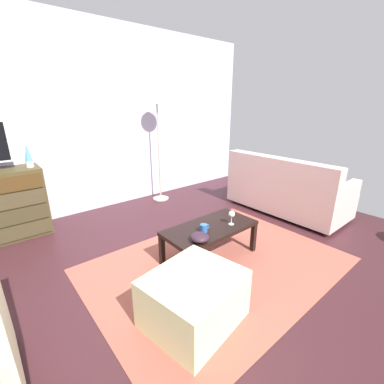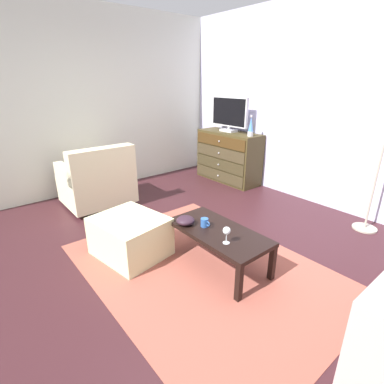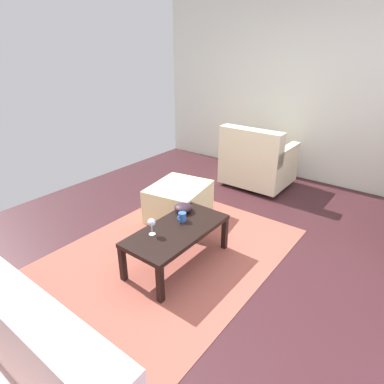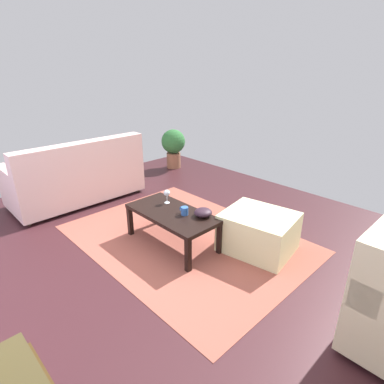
{
  "view_description": "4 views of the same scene",
  "coord_description": "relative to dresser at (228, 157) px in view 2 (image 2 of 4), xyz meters",
  "views": [
    {
      "loc": [
        -1.54,
        -1.85,
        1.64
      ],
      "look_at": [
        -0.03,
        -0.05,
        0.83
      ],
      "focal_mm": 24.28,
      "sensor_mm": 36.0,
      "label": 1
    },
    {
      "loc": [
        1.99,
        -1.8,
        1.73
      ],
      "look_at": [
        0.03,
        -0.2,
        0.75
      ],
      "focal_mm": 27.39,
      "sensor_mm": 36.0,
      "label": 2
    },
    {
      "loc": [
        2.18,
        1.63,
        1.93
      ],
      "look_at": [
        0.06,
        0.0,
        0.7
      ],
      "focal_mm": 30.29,
      "sensor_mm": 36.0,
      "label": 3
    },
    {
      "loc": [
        -2.07,
        1.88,
        1.83
      ],
      "look_at": [
        -0.0,
        -0.11,
        0.66
      ],
      "focal_mm": 29.35,
      "sensor_mm": 36.0,
      "label": 4
    }
  ],
  "objects": [
    {
      "name": "wine_glass",
      "position": [
        2.0,
        -2.09,
        0.06
      ],
      "size": [
        0.07,
        0.07,
        0.16
      ],
      "color": "silver",
      "rests_on": "coffee_table"
    },
    {
      "name": "wall_accent_rear",
      "position": [
        1.56,
        0.31,
        0.96
      ],
      "size": [
        5.9,
        0.12,
        2.79
      ],
      "primitive_type": "cube",
      "color": "#B5B4D3",
      "rests_on": "ground_plane"
    },
    {
      "name": "wall_plain_left",
      "position": [
        -1.15,
        -1.94,
        0.96
      ],
      "size": [
        0.12,
        4.98,
        2.79
      ],
      "primitive_type": "cube",
      "color": "silver",
      "rests_on": "ground_plane"
    },
    {
      "name": "ottoman",
      "position": [
        1.08,
        -2.55,
        -0.23
      ],
      "size": [
        0.79,
        0.71,
        0.41
      ],
      "primitive_type": "cube",
      "rotation": [
        0.0,
        0.0,
        0.17
      ],
      "color": "beige",
      "rests_on": "ground_plane"
    },
    {
      "name": "mug",
      "position": [
        1.65,
        -2.03,
        -0.01
      ],
      "size": [
        0.11,
        0.08,
        0.08
      ],
      "color": "#2D59A2",
      "rests_on": "coffee_table"
    },
    {
      "name": "dresser",
      "position": [
        0.0,
        0.0,
        0.0
      ],
      "size": [
        1.2,
        0.49,
        0.88
      ],
      "color": "#40361B",
      "rests_on": "ground_plane"
    },
    {
      "name": "armchair",
      "position": [
        -0.38,
        -2.28,
        -0.08
      ],
      "size": [
        0.8,
        0.9,
        0.89
      ],
      "color": "#332319",
      "rests_on": "ground_plane"
    },
    {
      "name": "bowl_decorative",
      "position": [
        1.49,
        -2.14,
        -0.02
      ],
      "size": [
        0.18,
        0.18,
        0.08
      ],
      "primitive_type": "ellipsoid",
      "color": "#2C1A25",
      "rests_on": "coffee_table"
    },
    {
      "name": "area_rug",
      "position": [
        1.76,
        -2.14,
        -0.44
      ],
      "size": [
        2.6,
        1.9,
        0.01
      ],
      "primitive_type": "cube",
      "color": "#964C3E",
      "rests_on": "ground_plane"
    },
    {
      "name": "coffee_table",
      "position": [
        1.79,
        -1.98,
        -0.1
      ],
      "size": [
        1.03,
        0.5,
        0.38
      ],
      "color": "black",
      "rests_on": "ground_plane"
    },
    {
      "name": "tv",
      "position": [
        -0.05,
        0.02,
        0.75
      ],
      "size": [
        0.79,
        0.18,
        0.58
      ],
      "color": "silver",
      "rests_on": "dresser"
    },
    {
      "name": "lava_lamp",
      "position": [
        0.5,
        -0.04,
        0.59
      ],
      "size": [
        0.09,
        0.09,
        0.33
      ],
      "color": "#B7B7BC",
      "rests_on": "dresser"
    },
    {
      "name": "ground_plane",
      "position": [
        1.56,
        -1.94,
        -0.46
      ],
      "size": [
        5.9,
        4.98,
        0.05
      ],
      "primitive_type": "cube",
      "color": "#371A1E"
    }
  ]
}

